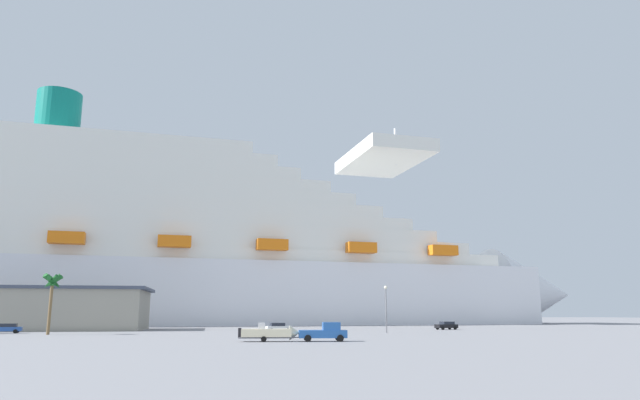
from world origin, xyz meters
TOP-DOWN VIEW (x-y plane):
  - ground_plane at (0.00, 30.00)m, footprint 600.00×600.00m
  - cruise_ship at (-26.85, 70.64)m, footprint 251.45×52.05m
  - terminal_building at (-48.26, 30.43)m, footprint 47.08×20.76m
  - pickup_truck at (-0.10, -23.13)m, footprint 5.80×2.81m
  - small_boat_on_trailer at (-6.19, -22.39)m, footprint 8.01×2.63m
  - palm_tree at (-37.40, 5.81)m, footprint 3.25×3.18m
  - street_lamp at (15.92, 3.38)m, footprint 0.56×0.56m
  - parked_car_black_coupe at (33.62, 19.56)m, footprint 4.66×2.77m
  - parked_car_blue_suv at (-45.65, 13.56)m, footprint 4.80×2.59m
  - parked_car_white_van at (-1.29, 11.20)m, footprint 4.49×2.45m

SIDE VIEW (x-z plane):
  - ground_plane at x=0.00m, z-range 0.00..0.00m
  - parked_car_white_van at x=-1.29m, z-range 0.04..1.62m
  - parked_car_black_coupe at x=33.62m, z-range 0.04..1.62m
  - parked_car_blue_suv at x=-45.65m, z-range 0.04..1.62m
  - small_boat_on_trailer at x=-6.19m, z-range -0.11..2.04m
  - pickup_truck at x=-0.10m, z-range -0.06..2.14m
  - terminal_building at x=-48.26m, z-range 0.02..8.18m
  - street_lamp at x=15.92m, z-range 1.20..8.99m
  - palm_tree at x=-37.40m, z-range 2.93..12.25m
  - cruise_ship at x=-26.85m, z-range -14.32..52.88m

